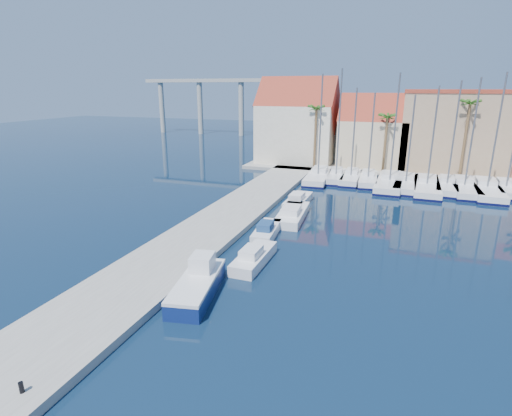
# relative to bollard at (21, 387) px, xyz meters

# --- Properties ---
(ground) EXTENTS (260.00, 260.00, 0.00)m
(ground) POSITION_rel_bollard_xyz_m (7.23, 8.06, -0.74)
(ground) COLOR #081931
(ground) RESTS_ON ground
(quay_west) EXTENTS (6.00, 77.00, 0.50)m
(quay_west) POSITION_rel_bollard_xyz_m (-1.77, 21.56, -0.49)
(quay_west) COLOR gray
(quay_west) RESTS_ON ground
(shore_north) EXTENTS (54.00, 16.00, 0.50)m
(shore_north) POSITION_rel_bollard_xyz_m (17.23, 56.06, -0.49)
(shore_north) COLOR gray
(shore_north) RESTS_ON ground
(bollard) EXTENTS (0.19, 0.19, 0.48)m
(bollard) POSITION_rel_bollard_xyz_m (0.00, 0.00, 0.00)
(bollard) COLOR black
(bollard) RESTS_ON quay_west
(fishing_boat) EXTENTS (3.21, 6.48, 2.17)m
(fishing_boat) POSITION_rel_bollard_xyz_m (2.46, 10.37, -0.02)
(fishing_boat) COLOR navy
(fishing_boat) RESTS_ON ground
(motorboat_west_0) EXTENTS (1.81, 5.49, 1.40)m
(motorboat_west_0) POSITION_rel_bollard_xyz_m (4.14, 15.67, -0.23)
(motorboat_west_0) COLOR white
(motorboat_west_0) RESTS_ON ground
(motorboat_west_1) EXTENTS (2.12, 5.26, 1.40)m
(motorboat_west_1) POSITION_rel_bollard_xyz_m (3.25, 21.28, -0.23)
(motorboat_west_1) COLOR white
(motorboat_west_1) RESTS_ON ground
(motorboat_west_2) EXTENTS (2.81, 7.34, 1.40)m
(motorboat_west_2) POSITION_rel_bollard_xyz_m (4.09, 26.60, -0.23)
(motorboat_west_2) COLOR white
(motorboat_west_2) RESTS_ON ground
(motorboat_west_3) EXTENTS (1.98, 6.04, 1.40)m
(motorboat_west_3) POSITION_rel_bollard_xyz_m (3.42, 31.58, -0.23)
(motorboat_west_3) COLOR white
(motorboat_west_3) RESTS_ON ground
(sailboat_0) EXTENTS (3.38, 10.82, 13.93)m
(sailboat_0) POSITION_rel_bollard_xyz_m (3.12, 44.37, -0.15)
(sailboat_0) COLOR white
(sailboat_0) RESTS_ON ground
(sailboat_1) EXTENTS (2.80, 8.22, 14.58)m
(sailboat_1) POSITION_rel_bollard_xyz_m (5.42, 44.98, -0.07)
(sailboat_1) COLOR white
(sailboat_1) RESTS_ON ground
(sailboat_2) EXTENTS (2.38, 8.66, 12.23)m
(sailboat_2) POSITION_rel_bollard_xyz_m (7.45, 44.95, -0.13)
(sailboat_2) COLOR white
(sailboat_2) RESTS_ON ground
(sailboat_3) EXTENTS (2.77, 8.64, 11.64)m
(sailboat_3) POSITION_rel_bollard_xyz_m (9.69, 44.70, -0.14)
(sailboat_3) COLOR white
(sailboat_3) RESTS_ON ground
(sailboat_4) EXTENTS (3.47, 11.78, 13.95)m
(sailboat_4) POSITION_rel_bollard_xyz_m (12.49, 43.94, -0.16)
(sailboat_4) COLOR white
(sailboat_4) RESTS_ON ground
(sailboat_5) EXTENTS (3.15, 9.99, 11.43)m
(sailboat_5) POSITION_rel_bollard_xyz_m (14.43, 43.71, -0.17)
(sailboat_5) COLOR white
(sailboat_5) RESTS_ON ground
(sailboat_6) EXTENTS (3.18, 11.45, 12.47)m
(sailboat_6) POSITION_rel_bollard_xyz_m (16.85, 43.30, -0.17)
(sailboat_6) COLOR white
(sailboat_6) RESTS_ON ground
(sailboat_7) EXTENTS (3.14, 9.52, 13.03)m
(sailboat_7) POSITION_rel_bollard_xyz_m (19.20, 44.16, -0.14)
(sailboat_7) COLOR white
(sailboat_7) RESTS_ON ground
(sailboat_8) EXTENTS (3.13, 10.75, 13.38)m
(sailboat_8) POSITION_rel_bollard_xyz_m (21.08, 44.18, -0.15)
(sailboat_8) COLOR white
(sailboat_8) RESTS_ON ground
(sailboat_9) EXTENTS (3.47, 11.72, 13.90)m
(sailboat_9) POSITION_rel_bollard_xyz_m (23.52, 44.02, -0.16)
(sailboat_9) COLOR white
(sailboat_9) RESTS_ON ground
(sailboat_10) EXTENTS (2.42, 8.38, 13.00)m
(sailboat_10) POSITION_rel_bollard_xyz_m (25.66, 44.84, -0.11)
(sailboat_10) COLOR white
(sailboat_10) RESTS_ON ground
(building_0) EXTENTS (12.30, 9.00, 13.50)m
(building_0) POSITION_rel_bollard_xyz_m (-2.77, 55.06, 5.79)
(building_0) COLOR beige
(building_0) RESTS_ON shore_north
(building_1) EXTENTS (10.30, 8.00, 11.00)m
(building_1) POSITION_rel_bollard_xyz_m (9.23, 55.06, 4.56)
(building_1) COLOR beige
(building_1) RESTS_ON shore_north
(building_2) EXTENTS (14.20, 10.20, 11.50)m
(building_2) POSITION_rel_bollard_xyz_m (20.23, 56.06, 5.52)
(building_2) COLOR tan
(building_2) RESTS_ON shore_north
(palm_0) EXTENTS (2.60, 2.60, 10.15)m
(palm_0) POSITION_rel_bollard_xyz_m (1.23, 50.06, 8.34)
(palm_0) COLOR brown
(palm_0) RESTS_ON shore_north
(palm_1) EXTENTS (2.60, 2.60, 9.15)m
(palm_1) POSITION_rel_bollard_xyz_m (11.23, 50.06, 7.40)
(palm_1) COLOR brown
(palm_1) RESTS_ON shore_north
(palm_2) EXTENTS (2.60, 2.60, 11.15)m
(palm_2) POSITION_rel_bollard_xyz_m (21.23, 50.06, 9.28)
(palm_2) COLOR brown
(palm_2) RESTS_ON shore_north
(viaduct) EXTENTS (48.00, 2.20, 14.45)m
(viaduct) POSITION_rel_bollard_xyz_m (-31.84, 90.06, 9.51)
(viaduct) COLOR #9E9E99
(viaduct) RESTS_ON ground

